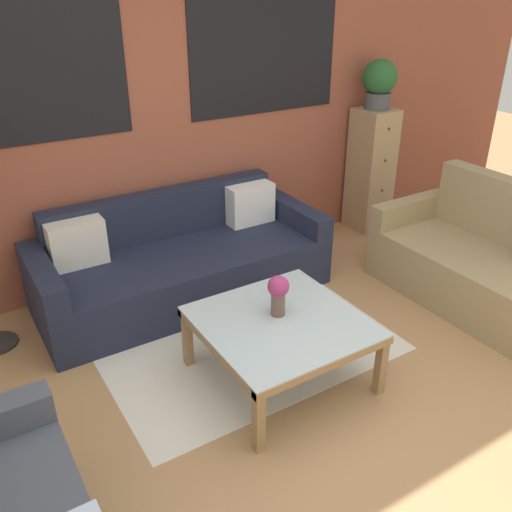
# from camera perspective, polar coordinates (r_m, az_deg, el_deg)

# --- Properties ---
(ground_plane) EXTENTS (16.00, 16.00, 0.00)m
(ground_plane) POSITION_cam_1_polar(r_m,az_deg,el_deg) (3.19, 10.26, -18.75)
(ground_plane) COLOR #AD7F51
(wall_back_brick) EXTENTS (8.40, 0.09, 2.80)m
(wall_back_brick) POSITION_cam_1_polar(r_m,az_deg,el_deg) (4.40, -10.19, 15.40)
(wall_back_brick) COLOR brown
(wall_back_brick) RESTS_ON ground_plane
(rug) EXTENTS (1.94, 1.63, 0.00)m
(rug) POSITION_cam_1_polar(r_m,az_deg,el_deg) (3.93, -2.13, -8.12)
(rug) COLOR silver
(rug) RESTS_ON ground_plane
(couch_dark) EXTENTS (2.24, 0.88, 0.78)m
(couch_dark) POSITION_cam_1_polar(r_m,az_deg,el_deg) (4.31, -7.86, -0.72)
(couch_dark) COLOR #1E2338
(couch_dark) RESTS_ON ground_plane
(settee_vintage) EXTENTS (0.80, 1.61, 0.92)m
(settee_vintage) POSITION_cam_1_polar(r_m,az_deg,el_deg) (4.52, 22.88, -0.88)
(settee_vintage) COLOR #99845B
(settee_vintage) RESTS_ON ground_plane
(coffee_table) EXTENTS (0.94, 0.94, 0.44)m
(coffee_table) POSITION_cam_1_polar(r_m,az_deg,el_deg) (3.33, 2.66, -7.65)
(coffee_table) COLOR silver
(coffee_table) RESTS_ON ground_plane
(drawer_cabinet) EXTENTS (0.34, 0.38, 1.20)m
(drawer_cabinet) POSITION_cam_1_polar(r_m,az_deg,el_deg) (5.50, 11.96, 8.80)
(drawer_cabinet) COLOR tan
(drawer_cabinet) RESTS_ON ground_plane
(potted_plant) EXTENTS (0.32, 0.32, 0.44)m
(potted_plant) POSITION_cam_1_polar(r_m,az_deg,el_deg) (5.30, 12.85, 17.42)
(potted_plant) COLOR #47474C
(potted_plant) RESTS_ON drawer_cabinet
(flower_vase) EXTENTS (0.13, 0.13, 0.26)m
(flower_vase) POSITION_cam_1_polar(r_m,az_deg,el_deg) (3.27, 2.36, -3.83)
(flower_vase) COLOR brown
(flower_vase) RESTS_ON coffee_table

